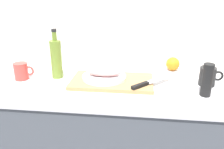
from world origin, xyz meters
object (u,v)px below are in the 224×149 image
(pepper_mill, at_px, (207,80))
(white_plate, at_px, (104,77))
(fish_fillet, at_px, (104,73))
(cutting_board, at_px, (112,81))
(coffee_mug_0, at_px, (22,71))
(chef_knife, at_px, (147,83))
(coffee_mug_1, at_px, (208,76))
(olive_oil_bottle, at_px, (56,58))

(pepper_mill, bearing_deg, white_plate, 166.78)
(white_plate, bearing_deg, pepper_mill, -13.22)
(white_plate, relative_size, fish_fillet, 1.33)
(cutting_board, height_order, pepper_mill, pepper_mill)
(coffee_mug_0, xyz_separation_m, pepper_mill, (0.99, -0.10, 0.03))
(chef_knife, relative_size, coffee_mug_1, 1.81)
(cutting_board, distance_m, olive_oil_bottle, 0.35)
(olive_oil_bottle, height_order, pepper_mill, olive_oil_bottle)
(olive_oil_bottle, bearing_deg, white_plate, -7.00)
(chef_knife, relative_size, olive_oil_bottle, 0.80)
(coffee_mug_0, bearing_deg, chef_knife, -3.54)
(cutting_board, bearing_deg, pepper_mill, -12.59)
(white_plate, distance_m, coffee_mug_1, 0.56)
(cutting_board, height_order, coffee_mug_1, coffee_mug_1)
(white_plate, height_order, chef_knife, chef_knife)
(fish_fillet, height_order, olive_oil_bottle, olive_oil_bottle)
(white_plate, bearing_deg, fish_fillet, 90.00)
(chef_knife, distance_m, coffee_mug_1, 0.33)
(cutting_board, xyz_separation_m, chef_knife, (0.19, -0.05, 0.02))
(fish_fillet, distance_m, coffee_mug_0, 0.47)
(cutting_board, relative_size, fish_fillet, 2.44)
(fish_fillet, bearing_deg, olive_oil_bottle, 173.00)
(chef_knife, bearing_deg, fish_fillet, 119.06)
(olive_oil_bottle, bearing_deg, pepper_mill, -11.06)
(white_plate, bearing_deg, coffee_mug_1, 1.42)
(cutting_board, bearing_deg, white_plate, 160.56)
(coffee_mug_1, bearing_deg, olive_oil_bottle, 178.59)
(cutting_board, distance_m, pepper_mill, 0.49)
(chef_knife, bearing_deg, cutting_board, 120.13)
(chef_knife, relative_size, pepper_mill, 1.39)
(coffee_mug_0, bearing_deg, fish_fillet, 2.46)
(cutting_board, height_order, white_plate, white_plate)
(olive_oil_bottle, bearing_deg, chef_knife, -10.77)
(chef_knife, height_order, coffee_mug_0, coffee_mug_0)
(fish_fillet, height_order, chef_knife, fish_fillet)
(coffee_mug_1, bearing_deg, white_plate, -178.58)
(white_plate, distance_m, olive_oil_bottle, 0.30)
(olive_oil_bottle, bearing_deg, cutting_board, -8.83)
(cutting_board, xyz_separation_m, coffee_mug_1, (0.51, 0.03, 0.04))
(coffee_mug_0, height_order, pepper_mill, pepper_mill)
(pepper_mill, bearing_deg, coffee_mug_1, 73.05)
(fish_fillet, bearing_deg, cutting_board, -19.44)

